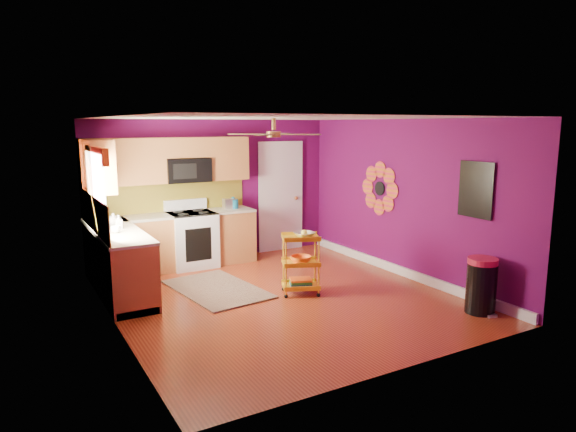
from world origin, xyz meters
TOP-DOWN VIEW (x-y plane):
  - ground at (0.00, 0.00)m, footprint 5.00×5.00m
  - room_envelope at (0.03, 0.00)m, footprint 4.54×5.04m
  - lower_cabinets at (-1.35, 1.82)m, footprint 2.81×2.31m
  - electric_range at (-0.55, 2.17)m, footprint 0.76×0.66m
  - upper_cabinetry at (-1.24, 2.17)m, footprint 2.80×2.30m
  - left_window at (-2.22, 1.05)m, footprint 0.08×1.35m
  - panel_door at (1.35, 2.47)m, footprint 0.95×0.11m
  - right_wall_art at (2.23, -0.34)m, footprint 0.04×2.74m
  - ceiling_fan at (0.00, 0.20)m, footprint 1.01×1.01m
  - shag_rug at (-0.67, 0.76)m, footprint 1.24×1.81m
  - rolling_cart at (0.32, -0.02)m, footprint 0.63×0.55m
  - trash_can at (1.96, -1.81)m, footprint 0.44×0.45m
  - teal_kettle at (0.26, 2.23)m, footprint 0.18×0.18m
  - toaster at (0.18, 2.23)m, footprint 0.22×0.15m
  - soap_bottle_a at (-1.90, 1.38)m, footprint 0.09×0.09m
  - soap_bottle_b at (-1.91, 1.70)m, footprint 0.14×0.14m
  - counter_dish at (-1.86, 2.05)m, footprint 0.25×0.25m
  - counter_cup at (-2.00, 1.10)m, footprint 0.13×0.13m

SIDE VIEW (x-z plane):
  - ground at x=0.00m, z-range 0.00..0.00m
  - shag_rug at x=-0.67m, z-range 0.00..0.02m
  - trash_can at x=1.96m, z-range 0.00..0.73m
  - lower_cabinets at x=-1.35m, z-range -0.04..0.90m
  - electric_range at x=-0.55m, z-range -0.08..1.05m
  - rolling_cart at x=0.32m, z-range 0.01..0.96m
  - counter_dish at x=-1.86m, z-range 0.94..1.00m
  - counter_cup at x=-2.00m, z-range 0.94..1.04m
  - teal_kettle at x=0.26m, z-range 0.92..1.13m
  - panel_door at x=1.35m, z-range -0.05..2.10m
  - soap_bottle_b at x=-1.91m, z-range 0.94..1.12m
  - toaster at x=0.18m, z-range 0.94..1.12m
  - soap_bottle_a at x=-1.90m, z-range 0.94..1.14m
  - right_wall_art at x=2.23m, z-range 0.92..1.96m
  - room_envelope at x=0.03m, z-range 0.37..2.89m
  - left_window at x=-2.22m, z-range 1.20..2.28m
  - upper_cabinetry at x=-1.24m, z-range 1.17..2.43m
  - ceiling_fan at x=0.00m, z-range 2.16..2.42m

